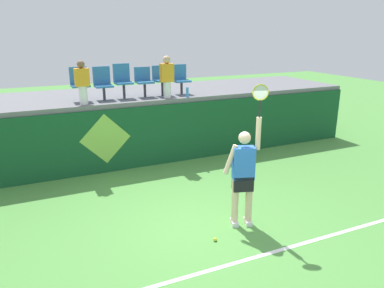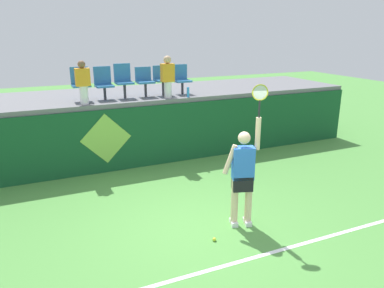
{
  "view_description": "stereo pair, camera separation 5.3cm",
  "coord_description": "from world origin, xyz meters",
  "px_view_note": "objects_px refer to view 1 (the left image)",
  "views": [
    {
      "loc": [
        -2.72,
        -5.47,
        3.5
      ],
      "look_at": [
        0.35,
        1.26,
        1.21
      ],
      "focal_mm": 34.96,
      "sensor_mm": 36.0,
      "label": 1
    },
    {
      "loc": [
        -2.67,
        -5.5,
        3.5
      ],
      "look_at": [
        0.35,
        1.26,
        1.21
      ],
      "focal_mm": 34.96,
      "sensor_mm": 36.0,
      "label": 2
    }
  ],
  "objects_px": {
    "spectator_1": "(167,76)",
    "stadium_chair_1": "(103,82)",
    "tennis_player": "(243,173)",
    "spectator_0": "(82,82)",
    "stadium_chair_2": "(123,79)",
    "stadium_chair_3": "(144,80)",
    "stadium_chair_0": "(80,82)",
    "tennis_ball": "(215,239)",
    "water_bottle": "(187,92)",
    "stadium_chair_5": "(180,78)",
    "stadium_chair_4": "(161,78)"
  },
  "relations": [
    {
      "from": "tennis_player",
      "to": "spectator_0",
      "type": "distance_m",
      "value": 4.69
    },
    {
      "from": "stadium_chair_1",
      "to": "stadium_chair_5",
      "type": "relative_size",
      "value": 1.04
    },
    {
      "from": "tennis_ball",
      "to": "stadium_chair_5",
      "type": "xyz_separation_m",
      "value": [
        1.38,
        4.76,
        2.14
      ]
    },
    {
      "from": "stadium_chair_1",
      "to": "spectator_0",
      "type": "distance_m",
      "value": 0.73
    },
    {
      "from": "tennis_player",
      "to": "spectator_1",
      "type": "distance_m",
      "value": 4.21
    },
    {
      "from": "stadium_chair_1",
      "to": "stadium_chair_2",
      "type": "xyz_separation_m",
      "value": [
        0.52,
        -0.0,
        0.04
      ]
    },
    {
      "from": "tennis_ball",
      "to": "stadium_chair_0",
      "type": "height_order",
      "value": "stadium_chair_0"
    },
    {
      "from": "stadium_chair_4",
      "to": "stadium_chair_5",
      "type": "height_order",
      "value": "stadium_chair_5"
    },
    {
      "from": "water_bottle",
      "to": "stadium_chair_0",
      "type": "relative_size",
      "value": 0.31
    },
    {
      "from": "stadium_chair_3",
      "to": "stadium_chair_5",
      "type": "xyz_separation_m",
      "value": [
        1.07,
        0.01,
        -0.01
      ]
    },
    {
      "from": "tennis_ball",
      "to": "stadium_chair_2",
      "type": "relative_size",
      "value": 0.07
    },
    {
      "from": "stadium_chair_0",
      "to": "tennis_ball",
      "type": "bearing_deg",
      "value": -73.97
    },
    {
      "from": "tennis_ball",
      "to": "spectator_1",
      "type": "height_order",
      "value": "spectator_1"
    },
    {
      "from": "stadium_chair_0",
      "to": "spectator_0",
      "type": "bearing_deg",
      "value": -90.0
    },
    {
      "from": "stadium_chair_3",
      "to": "stadium_chair_5",
      "type": "height_order",
      "value": "stadium_chair_5"
    },
    {
      "from": "stadium_chair_2",
      "to": "spectator_1",
      "type": "bearing_deg",
      "value": -22.27
    },
    {
      "from": "tennis_player",
      "to": "stadium_chair_0",
      "type": "distance_m",
      "value": 5.05
    },
    {
      "from": "stadium_chair_1",
      "to": "stadium_chair_5",
      "type": "height_order",
      "value": "stadium_chair_1"
    },
    {
      "from": "tennis_ball",
      "to": "stadium_chair_5",
      "type": "bearing_deg",
      "value": 73.84
    },
    {
      "from": "water_bottle",
      "to": "stadium_chair_2",
      "type": "height_order",
      "value": "stadium_chair_2"
    },
    {
      "from": "water_bottle",
      "to": "spectator_1",
      "type": "xyz_separation_m",
      "value": [
        -0.51,
        0.17,
        0.44
      ]
    },
    {
      "from": "stadium_chair_0",
      "to": "stadium_chair_2",
      "type": "height_order",
      "value": "stadium_chair_2"
    },
    {
      "from": "stadium_chair_4",
      "to": "spectator_0",
      "type": "xyz_separation_m",
      "value": [
        -2.18,
        -0.43,
        0.08
      ]
    },
    {
      "from": "spectator_1",
      "to": "stadium_chair_1",
      "type": "bearing_deg",
      "value": 164.6
    },
    {
      "from": "stadium_chair_3",
      "to": "tennis_player",
      "type": "bearing_deg",
      "value": -84.59
    },
    {
      "from": "water_bottle",
      "to": "stadium_chair_4",
      "type": "height_order",
      "value": "stadium_chair_4"
    },
    {
      "from": "tennis_player",
      "to": "spectator_0",
      "type": "relative_size",
      "value": 2.49
    },
    {
      "from": "stadium_chair_1",
      "to": "stadium_chair_3",
      "type": "xyz_separation_m",
      "value": [
        1.1,
        -0.01,
        0.0
      ]
    },
    {
      "from": "stadium_chair_2",
      "to": "stadium_chair_3",
      "type": "bearing_deg",
      "value": -1.08
    },
    {
      "from": "stadium_chair_2",
      "to": "spectator_0",
      "type": "xyz_separation_m",
      "value": [
        -1.1,
        -0.44,
        0.05
      ]
    },
    {
      "from": "stadium_chair_3",
      "to": "stadium_chair_1",
      "type": "bearing_deg",
      "value": 179.41
    },
    {
      "from": "water_bottle",
      "to": "tennis_ball",
      "type": "bearing_deg",
      "value": -107.66
    },
    {
      "from": "water_bottle",
      "to": "stadium_chair_1",
      "type": "relative_size",
      "value": 0.32
    },
    {
      "from": "stadium_chair_1",
      "to": "stadium_chair_4",
      "type": "distance_m",
      "value": 1.6
    },
    {
      "from": "stadium_chair_1",
      "to": "stadium_chair_2",
      "type": "distance_m",
      "value": 0.53
    },
    {
      "from": "water_bottle",
      "to": "stadium_chair_4",
      "type": "bearing_deg",
      "value": 130.42
    },
    {
      "from": "stadium_chair_1",
      "to": "stadium_chair_4",
      "type": "bearing_deg",
      "value": -0.42
    },
    {
      "from": "tennis_ball",
      "to": "water_bottle",
      "type": "height_order",
      "value": "water_bottle"
    },
    {
      "from": "stadium_chair_2",
      "to": "tennis_ball",
      "type": "bearing_deg",
      "value": -86.8
    },
    {
      "from": "tennis_ball",
      "to": "stadium_chair_5",
      "type": "relative_size",
      "value": 0.08
    },
    {
      "from": "stadium_chair_0",
      "to": "stadium_chair_3",
      "type": "xyz_separation_m",
      "value": [
        1.67,
        -0.01,
        -0.03
      ]
    },
    {
      "from": "stadium_chair_3",
      "to": "stadium_chair_0",
      "type": "bearing_deg",
      "value": 179.76
    },
    {
      "from": "stadium_chair_3",
      "to": "stadium_chair_4",
      "type": "bearing_deg",
      "value": -0.05
    },
    {
      "from": "water_bottle",
      "to": "stadium_chair_4",
      "type": "distance_m",
      "value": 0.86
    },
    {
      "from": "water_bottle",
      "to": "stadium_chair_1",
      "type": "bearing_deg",
      "value": 163.83
    },
    {
      "from": "stadium_chair_3",
      "to": "spectator_1",
      "type": "bearing_deg",
      "value": -40.4
    },
    {
      "from": "tennis_player",
      "to": "stadium_chair_4",
      "type": "bearing_deg",
      "value": 88.9
    },
    {
      "from": "spectator_0",
      "to": "tennis_player",
      "type": "bearing_deg",
      "value": -62.39
    },
    {
      "from": "spectator_0",
      "to": "spectator_1",
      "type": "relative_size",
      "value": 0.95
    },
    {
      "from": "tennis_player",
      "to": "stadium_chair_1",
      "type": "relative_size",
      "value": 3.12
    }
  ]
}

